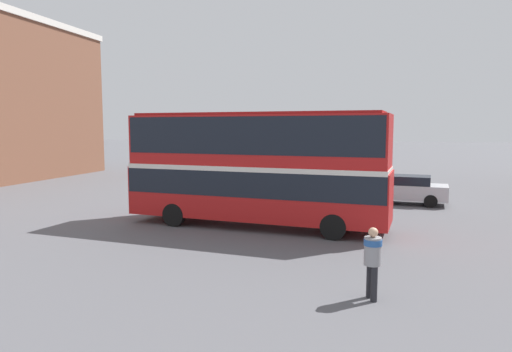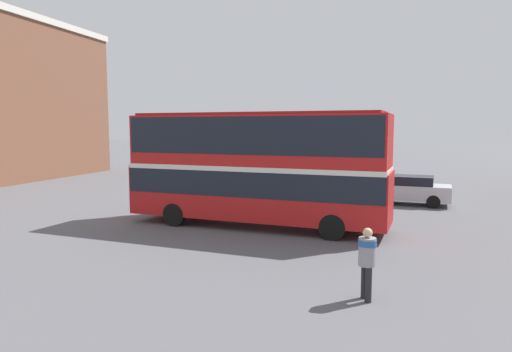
# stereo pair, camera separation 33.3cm
# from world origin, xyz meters

# --- Properties ---
(ground_plane) EXTENTS (240.00, 240.00, 0.00)m
(ground_plane) POSITION_xyz_m (0.00, 0.00, 0.00)
(ground_plane) COLOR #5B5B60
(double_decker_bus) EXTENTS (11.04, 3.63, 4.74)m
(double_decker_bus) POSITION_xyz_m (-1.21, -0.64, 2.70)
(double_decker_bus) COLOR red
(double_decker_bus) RESTS_ON ground_plane
(pedestrian_foreground) EXTENTS (0.57, 0.57, 1.77)m
(pedestrian_foreground) POSITION_xyz_m (3.53, -7.83, 1.08)
(pedestrian_foreground) COLOR #232328
(pedestrian_foreground) RESTS_ON ground_plane
(parked_car_kerb_near) EXTENTS (4.42, 2.05, 1.53)m
(parked_car_kerb_near) POSITION_xyz_m (-13.59, 17.44, 0.78)
(parked_car_kerb_near) COLOR maroon
(parked_car_kerb_near) RESTS_ON ground_plane
(parked_car_kerb_far) EXTENTS (4.67, 2.36, 1.55)m
(parked_car_kerb_far) POSITION_xyz_m (5.16, 6.96, 0.80)
(parked_car_kerb_far) COLOR silver
(parked_car_kerb_far) RESTS_ON ground_plane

